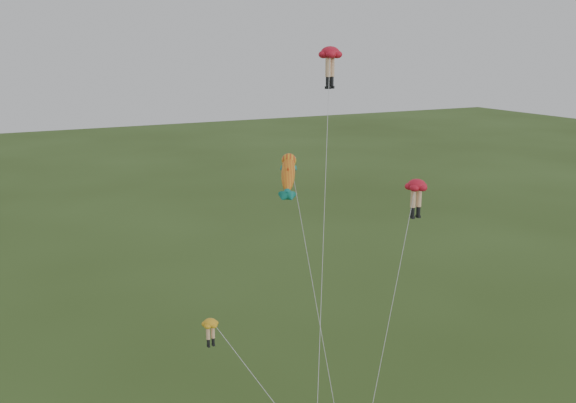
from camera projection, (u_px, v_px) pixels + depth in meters
name	position (u px, v px, depth m)	size (l,w,h in m)	color
legs_kite_red_high	(330.00, 59.00, 45.04)	(10.94, 16.87, 21.64)	red
legs_kite_red_mid	(416.00, 191.00, 39.54)	(7.92, 6.35, 13.68)	red
legs_kite_yellow	(220.00, 337.00, 30.64)	(5.84, 4.82, 9.03)	gold
fish_kite	(289.00, 174.00, 36.86)	(2.21, 7.34, 15.82)	#F5A61E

